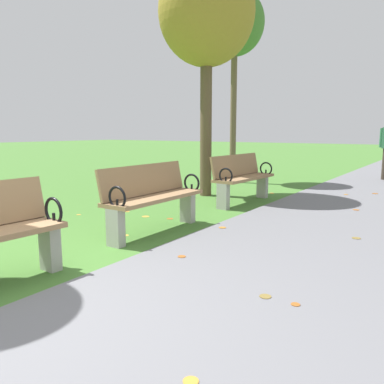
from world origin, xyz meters
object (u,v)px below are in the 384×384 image
at_px(park_bench_2, 152,196).
at_px(tree_2, 207,14).
at_px(park_bench_3, 242,177).
at_px(tree_3, 235,25).

bearing_deg(park_bench_2, tree_2, 109.04).
relative_size(park_bench_2, tree_2, 0.34).
distance_m(park_bench_2, tree_2, 4.40).
relative_size(park_bench_3, tree_3, 0.34).
distance_m(park_bench_3, tree_2, 3.29).
bearing_deg(tree_2, tree_3, 103.69).
relative_size(park_bench_3, tree_2, 0.35).
bearing_deg(park_bench_3, tree_2, 161.61).
xyz_separation_m(tree_2, tree_3, (-0.53, 2.16, 0.34)).
bearing_deg(park_bench_2, park_bench_3, 90.00).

